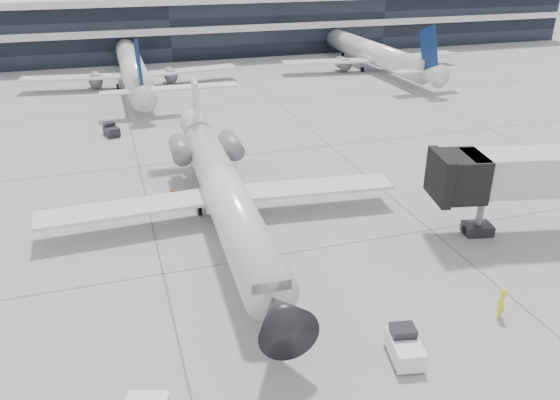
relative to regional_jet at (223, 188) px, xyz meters
name	(u,v)px	position (x,y,z in m)	size (l,w,h in m)	color
ground	(306,250)	(4.49, -6.48, -2.71)	(220.00, 220.00, 0.00)	gray
terminal	(163,26)	(4.49, 75.52, 2.29)	(170.00, 22.00, 10.00)	black
bg_jet_center	(134,85)	(-3.51, 48.52, -2.71)	(32.00, 40.00, 9.60)	silver
bg_jet_right	(370,69)	(36.49, 48.52, -2.71)	(32.00, 40.00, 9.60)	silver
regional_jet	(223,188)	(0.00, 0.00, 0.00)	(27.59, 34.37, 7.94)	silver
ramp_worker	(501,303)	(12.49, -16.95, -1.75)	(0.70, 0.46, 1.93)	#F3F519
baggage_tug	(405,347)	(5.54, -18.35, -2.00)	(1.95, 2.75, 1.59)	white
traffic_cone	(172,191)	(-3.31, 5.93, -2.41)	(0.56, 0.56, 0.63)	#ED480C
far_tug	(111,130)	(-7.66, 24.22, -2.07)	(1.90, 2.52, 1.43)	black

